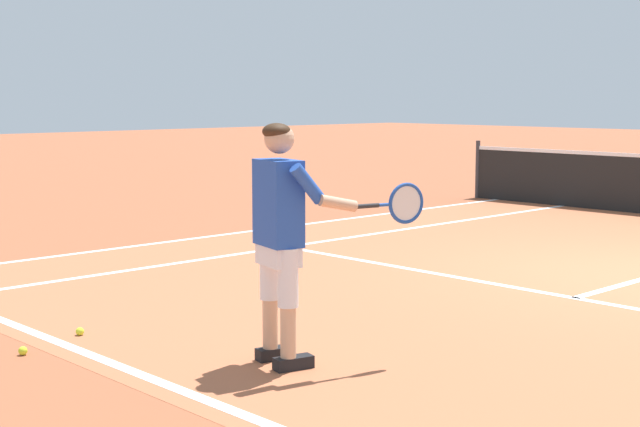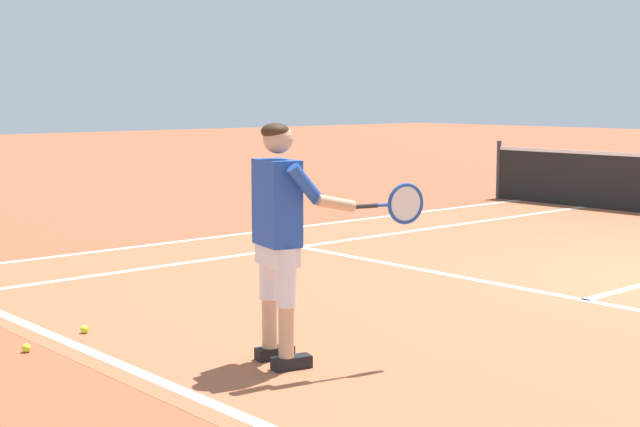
# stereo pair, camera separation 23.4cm
# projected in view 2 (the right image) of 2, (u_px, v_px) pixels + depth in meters

# --- Properties ---
(line_baseline) EXTENTS (10.98, 0.10, 0.01)m
(line_baseline) POSITION_uv_depth(u_px,v_px,m) (201.00, 399.00, 5.85)
(line_baseline) COLOR white
(line_baseline) RESTS_ON ground
(line_service) EXTENTS (8.23, 0.10, 0.01)m
(line_service) POSITION_uv_depth(u_px,v_px,m) (584.00, 300.00, 8.68)
(line_service) COLOR white
(line_service) RESTS_ON ground
(line_singles_left) EXTENTS (0.10, 10.70, 0.01)m
(line_singles_left) POSITION_uv_depth(u_px,v_px,m) (359.00, 238.00, 12.42)
(line_singles_left) COLOR white
(line_singles_left) RESTS_ON ground
(line_doubles_left) EXTENTS (0.10, 10.70, 0.01)m
(line_doubles_left) POSITION_uv_depth(u_px,v_px,m) (293.00, 228.00, 13.44)
(line_doubles_left) COLOR white
(line_doubles_left) RESTS_ON ground
(tennis_player) EXTENTS (0.84, 1.05, 1.71)m
(tennis_player) POSITION_uv_depth(u_px,v_px,m) (281.00, 227.00, 6.49)
(tennis_player) COLOR black
(tennis_player) RESTS_ON ground
(tennis_ball_near_feet) EXTENTS (0.07, 0.07, 0.07)m
(tennis_ball_near_feet) POSITION_uv_depth(u_px,v_px,m) (26.00, 348.00, 6.92)
(tennis_ball_near_feet) COLOR #CCE02D
(tennis_ball_near_feet) RESTS_ON ground
(tennis_ball_by_baseline) EXTENTS (0.07, 0.07, 0.07)m
(tennis_ball_by_baseline) POSITION_uv_depth(u_px,v_px,m) (84.00, 329.00, 7.47)
(tennis_ball_by_baseline) COLOR #CCE02D
(tennis_ball_by_baseline) RESTS_ON ground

